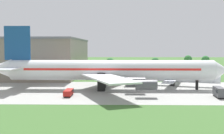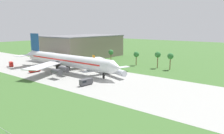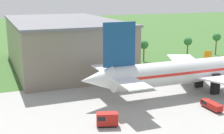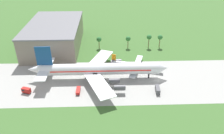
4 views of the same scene
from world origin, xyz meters
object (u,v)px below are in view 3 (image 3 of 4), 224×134
at_px(jet_airliner, 213,69).
at_px(fuel_truck, 107,119).
at_px(catering_van, 211,105).
at_px(terminal_building, 62,43).

bearing_deg(jet_airliner, fuel_truck, -161.69).
relative_size(catering_van, terminal_building, 0.10).
height_order(jet_airliner, catering_van, jet_airliner).
xyz_separation_m(fuel_truck, terminal_building, (4.59, 58.70, 7.31)).
bearing_deg(jet_airliner, terminal_building, 125.44).
xyz_separation_m(jet_airliner, fuel_truck, (-37.52, -12.42, -4.67)).
relative_size(jet_airliner, fuel_truck, 15.91).
height_order(jet_airliner, terminal_building, jet_airliner).
relative_size(fuel_truck, terminal_building, 0.08).
bearing_deg(catering_van, terminal_building, 110.82).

